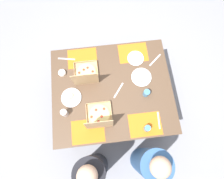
{
  "coord_description": "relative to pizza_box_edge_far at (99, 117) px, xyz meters",
  "views": [
    {
      "loc": [
        0.08,
        0.65,
        2.82
      ],
      "look_at": [
        0.0,
        0.0,
        0.73
      ],
      "focal_mm": 29.99,
      "sensor_mm": 36.0,
      "label": 1
    }
  ],
  "objects": [
    {
      "name": "ground_plane",
      "position": [
        -0.18,
        -0.31,
        -0.77
      ],
      "size": [
        6.0,
        6.0,
        0.0
      ],
      "primitive_type": "plane",
      "color": "gray"
    },
    {
      "name": "dining_table",
      "position": [
        -0.18,
        -0.31,
        -0.14
      ],
      "size": [
        1.41,
        1.19,
        0.73
      ],
      "color": "#3F3328",
      "rests_on": "ground_plane"
    },
    {
      "name": "placemat_near_left",
      "position": [
        -0.5,
        -0.76,
        -0.05
      ],
      "size": [
        0.36,
        0.26,
        0.0
      ],
      "primitive_type": "cube",
      "color": "orange",
      "rests_on": "dining_table"
    },
    {
      "name": "placemat_near_right",
      "position": [
        0.14,
        -0.76,
        -0.05
      ],
      "size": [
        0.36,
        0.26,
        0.0
      ],
      "primitive_type": "cube",
      "color": "orange",
      "rests_on": "dining_table"
    },
    {
      "name": "placemat_far_left",
      "position": [
        -0.5,
        0.14,
        -0.05
      ],
      "size": [
        0.36,
        0.26,
        0.0
      ],
      "primitive_type": "cube",
      "color": "orange",
      "rests_on": "dining_table"
    },
    {
      "name": "placemat_far_right",
      "position": [
        0.14,
        0.14,
        -0.05
      ],
      "size": [
        0.36,
        0.26,
        0.0
      ],
      "primitive_type": "cube",
      "color": "orange",
      "rests_on": "dining_table"
    },
    {
      "name": "pizza_box_edge_far",
      "position": [
        0.0,
        0.0,
        0.0
      ],
      "size": [
        0.28,
        0.29,
        0.32
      ],
      "color": "tan",
      "rests_on": "dining_table"
    },
    {
      "name": "pizza_box_corner_right",
      "position": [
        0.11,
        -0.52,
        0.0
      ],
      "size": [
        0.28,
        0.3,
        0.32
      ],
      "color": "tan",
      "rests_on": "dining_table"
    },
    {
      "name": "plate_middle",
      "position": [
        -0.51,
        -0.67,
        -0.04
      ],
      "size": [
        0.2,
        0.2,
        0.02
      ],
      "color": "white",
      "rests_on": "dining_table"
    },
    {
      "name": "plate_near_right",
      "position": [
        0.3,
        -0.27,
        -0.04
      ],
      "size": [
        0.23,
        0.23,
        0.03
      ],
      "color": "white",
      "rests_on": "dining_table"
    },
    {
      "name": "plate_far_left",
      "position": [
        -0.54,
        -0.42,
        -0.04
      ],
      "size": [
        0.24,
        0.24,
        0.03
      ],
      "color": "white",
      "rests_on": "dining_table"
    },
    {
      "name": "cup_clear_left",
      "position": [
        0.38,
        -0.09,
        0.0
      ],
      "size": [
        0.07,
        0.07,
        0.11
      ],
      "primitive_type": "cylinder",
      "color": "silver",
      "rests_on": "dining_table"
    },
    {
      "name": "cup_spare",
      "position": [
        -0.56,
        -0.21,
        -0.0
      ],
      "size": [
        0.07,
        0.07,
        0.1
      ],
      "primitive_type": "cylinder",
      "color": "teal",
      "rests_on": "dining_table"
    },
    {
      "name": "cup_clear_right",
      "position": [
        -0.5,
        0.18,
        -0.01
      ],
      "size": [
        0.07,
        0.07,
        0.09
      ],
      "primitive_type": "cylinder",
      "color": "teal",
      "rests_on": "dining_table"
    },
    {
      "name": "condiment_bowl",
      "position": [
        0.39,
        -0.58,
        -0.03
      ],
      "size": [
        0.09,
        0.09,
        0.04
      ],
      "primitive_type": "cylinder",
      "color": "white",
      "rests_on": "dining_table"
    },
    {
      "name": "knife_by_near_left",
      "position": [
        0.33,
        -0.77,
        -0.05
      ],
      "size": [
        0.21,
        0.06,
        0.0
      ],
      "primitive_type": "cube",
      "rotation": [
        0.0,
        0.0,
        6.09
      ],
      "color": "#B7B7BC",
      "rests_on": "dining_table"
    },
    {
      "name": "knife_by_far_right",
      "position": [
        -0.75,
        -0.63,
        -0.05
      ],
      "size": [
        0.17,
        0.15,
        0.0
      ],
      "primitive_type": "cube",
      "rotation": [
        0.0,
        0.0,
        0.71
      ],
      "color": "#B7B7BC",
      "rests_on": "dining_table"
    },
    {
      "name": "knife_by_near_right",
      "position": [
        -0.25,
        -0.29,
        -0.05
      ],
      "size": [
        0.14,
        0.18,
        0.0
      ],
      "primitive_type": "cube",
      "rotation": [
        0.0,
        0.0,
        4.07
      ],
      "color": "#B7B7BC",
      "rests_on": "dining_table"
    },
    {
      "name": "fork_by_far_left",
      "position": [
        -0.65,
        0.11,
        -0.05
      ],
      "size": [
        0.03,
        0.19,
        0.0
      ],
      "primitive_type": "cube",
      "rotation": [
        0.0,
        0.0,
        4.65
      ],
      "color": "#B7B7BC",
      "rests_on": "dining_table"
    },
    {
      "name": "diner_left_seat",
      "position": [
        -0.5,
        0.55,
        -0.24
      ],
      "size": [
        0.32,
        0.32,
        1.19
      ],
      "color": "#33598C",
      "rests_on": "ground_plane"
    },
    {
      "name": "diner_right_seat",
      "position": [
        0.14,
        0.55,
        -0.26
      ],
      "size": [
        0.32,
        0.32,
        1.14
      ],
      "color": "black",
      "rests_on": "ground_plane"
    }
  ]
}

